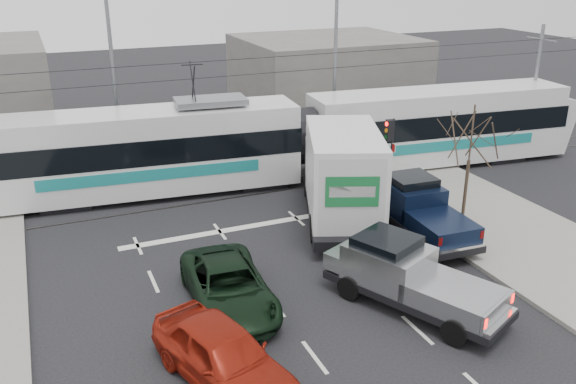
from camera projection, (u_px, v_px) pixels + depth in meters
name	position (u px, v px, depth m)	size (l,w,h in m)	color
ground	(322.00, 294.00, 20.20)	(120.00, 120.00, 0.00)	black
sidewalk_right	(532.00, 245.00, 23.45)	(6.00, 60.00, 0.15)	gray
rails	(229.00, 192.00, 28.77)	(60.00, 1.60, 0.03)	#33302D
building_right	(326.00, 72.00, 44.23)	(12.00, 10.00, 5.00)	slate
bare_tree	(471.00, 139.00, 23.73)	(2.40, 2.40, 5.00)	#47382B
traffic_signal	(390.00, 141.00, 27.13)	(0.44, 0.44, 3.60)	black
street_lamp_near	(332.00, 61.00, 33.00)	(2.38, 0.25, 9.00)	slate
street_lamp_far	(109.00, 70.00, 30.53)	(2.38, 0.25, 9.00)	slate
catenary	(226.00, 112.00, 27.36)	(60.00, 0.20, 7.00)	black
tram	(302.00, 137.00, 29.98)	(29.12, 5.71, 5.91)	silver
silver_pickup	(406.00, 275.00, 19.22)	(4.29, 6.18, 2.14)	black
box_truck	(342.00, 175.00, 25.15)	(5.54, 8.50, 4.02)	black
navy_pickup	(419.00, 209.00, 24.05)	(2.34, 5.48, 2.27)	black
green_car	(229.00, 287.00, 19.21)	(2.38, 5.17, 1.44)	black
red_car	(223.00, 355.00, 15.74)	(1.95, 4.84, 1.65)	maroon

